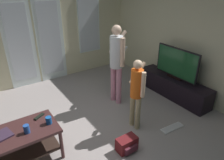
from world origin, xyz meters
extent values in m
cube|color=#9C9290|center=(0.00, 0.00, -0.01)|extent=(5.46, 5.25, 0.02)
cube|color=beige|center=(0.00, 2.59, 1.32)|extent=(5.46, 0.06, 2.65)
cube|color=white|center=(-0.15, 2.55, 0.99)|extent=(0.66, 0.02, 2.04)
cube|color=silver|center=(-0.15, 2.54, 1.04)|extent=(0.50, 0.01, 1.74)
cube|color=white|center=(0.56, 2.55, 0.99)|extent=(0.66, 0.02, 2.04)
cube|color=silver|center=(0.56, 2.54, 1.04)|extent=(0.50, 0.01, 1.74)
cube|color=white|center=(1.63, 2.55, 1.26)|extent=(0.63, 0.02, 1.43)
cube|color=silver|center=(1.63, 2.54, 1.26)|extent=(0.57, 0.01, 1.37)
cube|color=beige|center=(2.70, 0.00, 1.32)|extent=(0.06, 5.25, 2.65)
cube|color=#3E2222|center=(-0.82, 0.13, 0.49)|extent=(1.07, 0.60, 0.04)
cube|color=#33231D|center=(-0.82, 0.13, 0.18)|extent=(0.99, 0.52, 0.02)
cylinder|color=#3E2222|center=(-0.32, -0.14, 0.24)|extent=(0.05, 0.05, 0.47)
cylinder|color=#3E2222|center=(-0.32, 0.39, 0.24)|extent=(0.05, 0.05, 0.47)
cube|color=black|center=(2.40, 0.19, 0.22)|extent=(0.41, 1.71, 0.43)
cube|color=black|center=(2.40, -0.66, 0.24)|extent=(0.34, 0.02, 0.24)
cube|color=black|center=(2.40, 0.19, 0.45)|extent=(0.08, 0.36, 0.04)
cube|color=black|center=(2.40, 0.19, 0.79)|extent=(0.04, 1.03, 0.62)
cube|color=#194C28|center=(2.38, 0.19, 0.79)|extent=(0.00, 0.98, 0.57)
cylinder|color=pink|center=(1.23, 0.62, 0.39)|extent=(0.11, 0.11, 0.79)
cylinder|color=pink|center=(1.21, 0.79, 0.39)|extent=(0.11, 0.11, 0.79)
cylinder|color=silver|center=(1.22, 0.71, 1.09)|extent=(0.26, 0.26, 0.62)
sphere|color=#D4AE93|center=(1.22, 0.71, 1.51)|extent=(0.19, 0.19, 0.19)
cylinder|color=#D4AE93|center=(1.24, 0.54, 1.13)|extent=(0.09, 0.09, 0.55)
cylinder|color=#D4AE93|center=(1.40, 0.90, 1.21)|extent=(0.47, 0.14, 0.44)
cube|color=white|center=(1.59, 0.92, 1.03)|extent=(0.13, 0.05, 0.12)
cylinder|color=tan|center=(1.00, -0.23, 0.31)|extent=(0.08, 0.08, 0.61)
cylinder|color=tan|center=(0.99, -0.10, 0.31)|extent=(0.08, 0.08, 0.61)
cylinder|color=orange|center=(1.00, -0.17, 0.85)|extent=(0.20, 0.20, 0.48)
sphere|color=beige|center=(1.00, -0.17, 1.18)|extent=(0.15, 0.15, 0.15)
cylinder|color=beige|center=(1.01, -0.30, 0.88)|extent=(0.07, 0.07, 0.42)
cylinder|color=beige|center=(1.14, -0.02, 0.95)|extent=(0.37, 0.11, 0.33)
cube|color=white|center=(1.30, 0.00, 0.81)|extent=(0.13, 0.05, 0.12)
cube|color=maroon|center=(0.54, -0.53, 0.11)|extent=(0.31, 0.18, 0.22)
cube|color=#5B2430|center=(0.54, -0.64, 0.08)|extent=(0.22, 0.04, 0.11)
cube|color=white|center=(1.51, -0.59, 0.01)|extent=(0.45, 0.16, 0.02)
cube|color=silver|center=(1.51, -0.59, 0.02)|extent=(0.40, 0.13, 0.00)
cylinder|color=#224CA2|center=(-0.70, 0.04, 0.57)|extent=(0.08, 0.08, 0.12)
cylinder|color=#1650A0|center=(-0.39, 0.07, 0.57)|extent=(0.08, 0.08, 0.11)
cube|color=black|center=(-0.46, 0.30, 0.53)|extent=(0.17, 0.13, 0.02)
camera|label=1|loc=(-0.98, -2.37, 2.34)|focal=33.12mm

